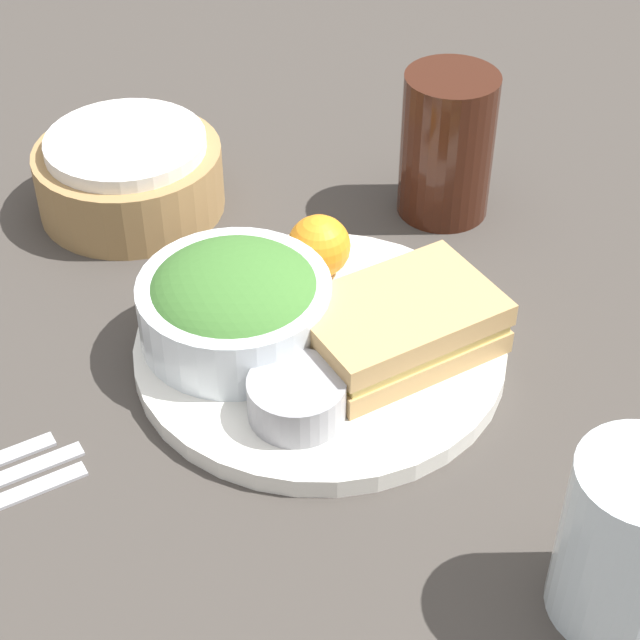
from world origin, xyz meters
The scene contains 9 objects.
ground_plane centered at (0.00, 0.00, 0.00)m, with size 4.00×4.00×0.00m, color #3D3833.
plate centered at (0.00, 0.00, 0.01)m, with size 0.27×0.27×0.02m, color white.
sandwich centered at (0.05, -0.02, 0.04)m, with size 0.15×0.12×0.04m.
salad_bowl centered at (-0.06, 0.02, 0.04)m, with size 0.14×0.14×0.06m.
dressing_cup centered at (-0.04, -0.07, 0.03)m, with size 0.07×0.07×0.03m, color #99999E.
orange_wedge centered at (0.02, 0.08, 0.04)m, with size 0.05×0.05×0.05m, color orange.
drink_glass centered at (0.15, 0.16, 0.06)m, with size 0.08×0.08×0.13m, color #38190F.
bread_basket centered at (-0.10, 0.23, 0.03)m, with size 0.16×0.16×0.07m.
water_glass centered at (0.10, -0.25, 0.06)m, with size 0.08×0.08×0.11m, color silver.
Camera 1 is at (-0.16, -0.56, 0.53)m, focal length 60.00 mm.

